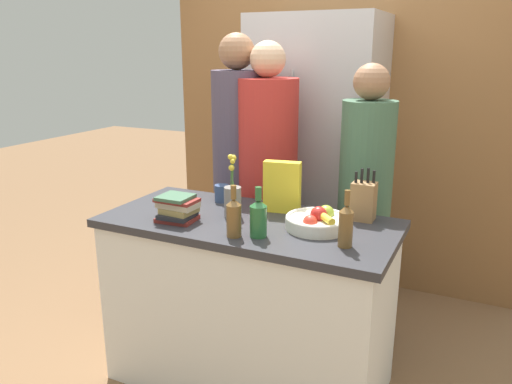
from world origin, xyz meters
name	(u,v)px	position (x,y,z in m)	size (l,w,h in m)	color
ground_plane	(249,378)	(0.00, 0.00, 0.00)	(14.00, 14.00, 0.00)	brown
kitchen_island	(249,303)	(0.00, 0.00, 0.46)	(1.44, 0.68, 0.91)	silver
back_wall_wood	(340,108)	(0.00, 1.51, 1.30)	(2.64, 0.12, 2.60)	olive
refrigerator	(315,162)	(-0.06, 1.15, 0.97)	(0.83, 0.63, 1.94)	#B7B7BC
fruit_bowl	(318,221)	(0.35, 0.02, 0.95)	(0.30, 0.30, 0.11)	silver
knife_block	(363,201)	(0.50, 0.24, 1.01)	(0.11, 0.10, 0.26)	olive
flower_vase	(233,199)	(-0.09, 0.01, 1.00)	(0.09, 0.09, 0.32)	gray
cereal_box	(282,187)	(0.10, 0.19, 1.04)	(0.19, 0.09, 0.26)	yellow
coffee_mug	(222,193)	(-0.27, 0.21, 0.96)	(0.09, 0.10, 0.09)	#334770
book_stack	(177,208)	(-0.30, -0.16, 0.97)	(0.20, 0.16, 0.13)	maroon
bottle_oil	(234,217)	(0.04, -0.23, 1.00)	(0.07, 0.07, 0.24)	brown
bottle_vinegar	(258,217)	(0.14, -0.18, 1.00)	(0.08, 0.08, 0.23)	#286633
bottle_wine	(346,225)	(0.52, -0.13, 1.01)	(0.06, 0.06, 0.25)	brown
person_at_sink	(238,164)	(-0.36, 0.57, 1.04)	(0.31, 0.31, 1.81)	#383842
person_in_blue	(267,175)	(-0.16, 0.57, 0.99)	(0.36, 0.36, 1.77)	#383842
person_in_red_tee	(365,195)	(0.43, 0.57, 0.94)	(0.29, 0.29, 1.65)	#383842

